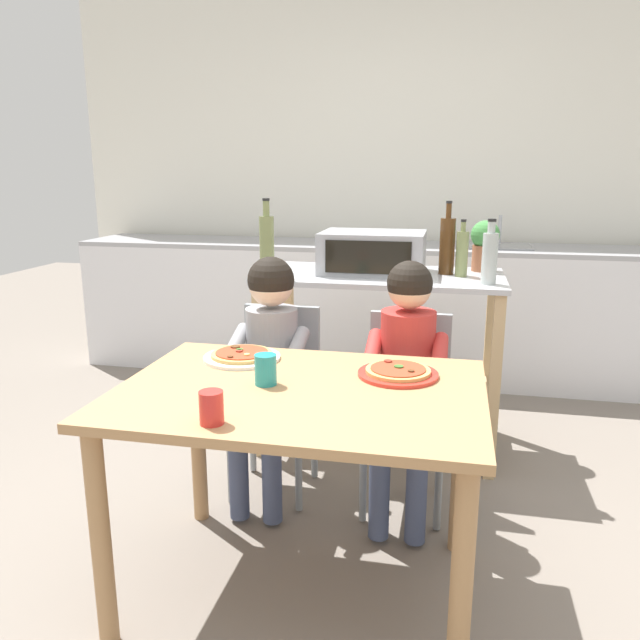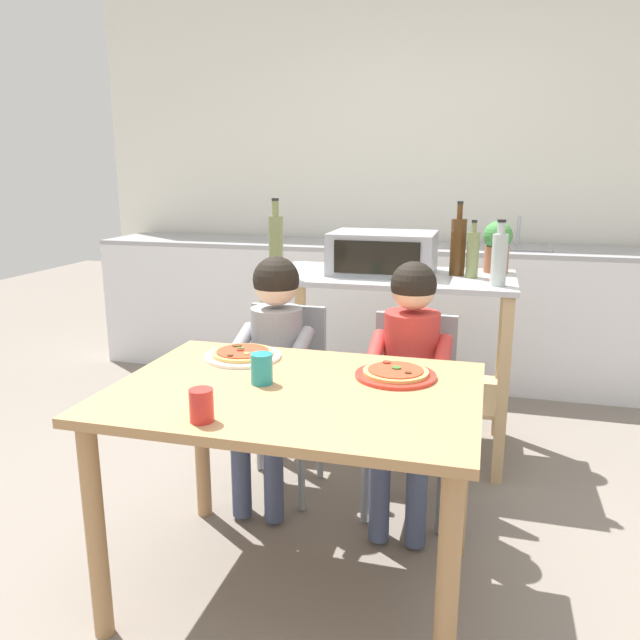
% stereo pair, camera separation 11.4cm
% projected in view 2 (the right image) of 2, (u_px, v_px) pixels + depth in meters
% --- Properties ---
extents(ground_plane, '(11.12, 11.12, 0.00)m').
position_uv_depth(ground_plane, '(361.00, 451.00, 3.19)').
color(ground_plane, slate).
extents(back_wall_tiled, '(4.77, 0.12, 2.70)m').
position_uv_depth(back_wall_tiled, '(412.00, 178.00, 4.49)').
color(back_wall_tiled, white).
rests_on(back_wall_tiled, ground).
extents(kitchen_counter, '(4.29, 0.60, 1.11)m').
position_uv_depth(kitchen_counter, '(400.00, 310.00, 4.31)').
color(kitchen_counter, silver).
rests_on(kitchen_counter, ground).
extents(kitchen_island_cart, '(1.19, 0.63, 0.90)m').
position_uv_depth(kitchen_island_cart, '(390.00, 332.00, 3.13)').
color(kitchen_island_cart, '#B7BABF').
rests_on(kitchen_island_cart, ground).
extents(toaster_oven, '(0.51, 0.38, 0.20)m').
position_uv_depth(toaster_oven, '(383.00, 253.00, 3.08)').
color(toaster_oven, '#999BA0').
rests_on(toaster_oven, kitchen_island_cart).
extents(bottle_squat_spirits, '(0.06, 0.06, 0.27)m').
position_uv_depth(bottle_squat_spirits, '(473.00, 254.00, 2.95)').
color(bottle_squat_spirits, olive).
rests_on(bottle_squat_spirits, kitchen_island_cart).
extents(bottle_clear_vinegar, '(0.07, 0.07, 0.29)m').
position_uv_depth(bottle_clear_vinegar, '(499.00, 258.00, 2.74)').
color(bottle_clear_vinegar, '#ADB7B2').
rests_on(bottle_clear_vinegar, kitchen_island_cart).
extents(bottle_brown_beer, '(0.07, 0.07, 0.37)m').
position_uv_depth(bottle_brown_beer, '(276.00, 245.00, 2.95)').
color(bottle_brown_beer, olive).
rests_on(bottle_brown_beer, kitchen_island_cart).
extents(bottle_slim_sauce, '(0.07, 0.07, 0.36)m').
position_uv_depth(bottle_slim_sauce, '(458.00, 246.00, 3.01)').
color(bottle_slim_sauce, '#4C2D14').
rests_on(bottle_slim_sauce, kitchen_island_cart).
extents(potted_herb_plant, '(0.14, 0.14, 0.26)m').
position_uv_depth(potted_herb_plant, '(497.00, 245.00, 3.09)').
color(potted_herb_plant, '#9E5B3D').
rests_on(potted_herb_plant, kitchen_island_cart).
extents(dining_table, '(1.16, 0.84, 0.74)m').
position_uv_depth(dining_table, '(296.00, 420.00, 2.00)').
color(dining_table, '#AD7F51').
rests_on(dining_table, ground).
extents(dining_chair_left, '(0.36, 0.36, 0.81)m').
position_uv_depth(dining_chair_left, '(282.00, 384.00, 2.76)').
color(dining_chair_left, gray).
rests_on(dining_chair_left, ground).
extents(dining_chair_right, '(0.36, 0.36, 0.81)m').
position_uv_depth(dining_chair_right, '(411.00, 398.00, 2.59)').
color(dining_chair_right, gray).
rests_on(dining_chair_right, ground).
extents(child_in_grey_shirt, '(0.32, 0.42, 1.04)m').
position_uv_depth(child_in_grey_shirt, '(273.00, 349.00, 2.60)').
color(child_in_grey_shirt, '#424C6B').
rests_on(child_in_grey_shirt, ground).
extents(child_in_red_shirt, '(0.32, 0.42, 1.04)m').
position_uv_depth(child_in_red_shirt, '(409.00, 365.00, 2.43)').
color(child_in_red_shirt, '#424C6B').
rests_on(child_in_red_shirt, ground).
extents(pizza_plate_white, '(0.28, 0.28, 0.03)m').
position_uv_depth(pizza_plate_white, '(243.00, 355.00, 2.28)').
color(pizza_plate_white, white).
rests_on(pizza_plate_white, dining_table).
extents(pizza_plate_red_rimmed, '(0.27, 0.27, 0.03)m').
position_uv_depth(pizza_plate_red_rimmed, '(396.00, 374.00, 2.06)').
color(pizza_plate_red_rimmed, red).
rests_on(pizza_plate_red_rimmed, dining_table).
extents(drinking_cup_red, '(0.07, 0.07, 0.09)m').
position_uv_depth(drinking_cup_red, '(201.00, 405.00, 1.70)').
color(drinking_cup_red, red).
rests_on(drinking_cup_red, dining_table).
extents(drinking_cup_teal, '(0.07, 0.07, 0.10)m').
position_uv_depth(drinking_cup_teal, '(262.00, 369.00, 2.00)').
color(drinking_cup_teal, teal).
rests_on(drinking_cup_teal, dining_table).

